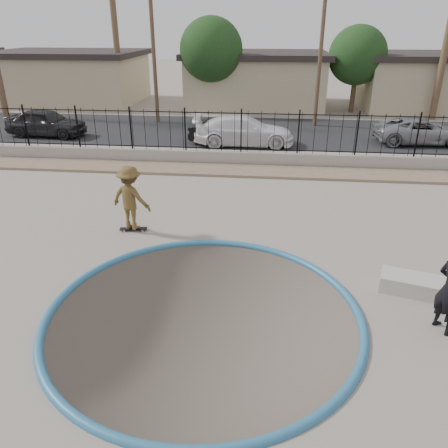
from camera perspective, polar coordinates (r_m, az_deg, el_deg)
ground at (r=22.00m, az=2.46°, el=6.32°), size 120.00×120.00×2.20m
bowl_pit at (r=9.86m, az=-2.66°, el=-11.64°), size 6.84×6.84×1.80m
coping_ring at (r=9.86m, az=-2.66°, el=-11.64°), size 7.04×7.04×0.20m
rock_strip at (r=18.99m, az=1.94°, el=6.97°), size 42.00×1.60×0.11m
retaining_wall at (r=19.96m, az=2.20°, el=8.60°), size 42.00×0.45×0.60m
fence at (r=19.66m, az=2.25°, el=11.96°), size 40.00×0.04×1.80m
street at (r=26.52m, az=3.25°, el=12.01°), size 90.00×8.00×0.04m
house_west at (r=39.10m, az=-19.50°, el=17.74°), size 11.60×8.60×3.90m
house_center at (r=35.57m, az=4.22°, el=18.43°), size 10.60×8.60×3.90m
house_east at (r=37.75m, az=26.92°, el=16.34°), size 12.60×8.60×3.90m
palm_mid at (r=34.73m, az=-14.26°, el=25.46°), size 2.30×2.30×9.30m
utility_pole_left at (r=28.80m, az=-9.24°, el=22.18°), size 1.70×0.24×9.00m
utility_pole_mid at (r=27.98m, az=12.64°, el=22.38°), size 1.70×0.24×9.50m
street_tree_left at (r=32.17m, az=-1.68°, el=21.78°), size 4.32×4.32×6.36m
street_tree_mid at (r=33.39m, az=17.04°, el=20.31°), size 3.96×3.96×5.83m
skater at (r=13.43m, az=-12.07°, el=2.97°), size 1.43×1.07×1.97m
skateboard at (r=13.79m, az=-11.74°, el=-0.61°), size 0.86×0.34×0.07m
concrete_ledge at (r=11.39m, az=23.74°, el=-7.31°), size 1.73×1.12×0.40m
car_a at (r=26.99m, az=-22.23°, el=12.16°), size 4.54×2.12×1.50m
car_b at (r=23.60m, az=0.12°, el=12.06°), size 3.84×1.43×1.25m
car_c at (r=23.14m, az=2.61°, el=12.09°), size 5.28×2.40×1.50m
car_d at (r=25.62m, az=24.32°, el=11.01°), size 4.89×2.49×1.32m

